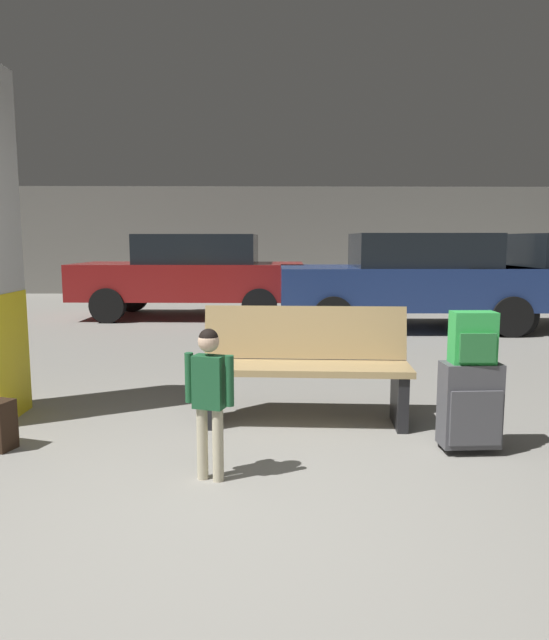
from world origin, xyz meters
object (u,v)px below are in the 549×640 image
backpack_bright (473,338)px  parked_car_near (413,278)px  parked_car_far (193,273)px  child (209,388)px  suitcase (470,405)px  bench (305,366)px

backpack_bright → parked_car_near: parked_car_near is taller
parked_car_far → child: bearing=-82.3°
suitcase → backpack_bright: (-0.00, -0.00, 0.45)m
backpack_bright → parked_car_near: 5.57m
suitcase → child: (-1.68, -0.43, 0.24)m
bench → parked_car_far: size_ratio=0.39×
suitcase → backpack_bright: size_ratio=1.78×
parked_car_near → parked_car_far: 3.96m
backpack_bright → parked_car_near: bearing=79.8°
backpack_bright → child: (-1.68, -0.43, -0.22)m
child → parked_car_near: parked_car_near is taller
bench → parked_car_near: bearing=67.0°
parked_car_near → child: bearing=-114.3°
backpack_bright → suitcase: bearing=57.0°
suitcase → child: bearing=-165.7°
suitcase → parked_car_far: (-2.69, 6.98, 0.48)m
child → backpack_bright: bearing=14.3°
backpack_bright → parked_car_far: parked_car_far is taller
bench → child: (-0.63, -1.11, 0.11)m
bench → parked_car_near: parked_car_near is taller
suitcase → backpack_bright: backpack_bright is taller
parked_car_near → parked_car_far: same height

